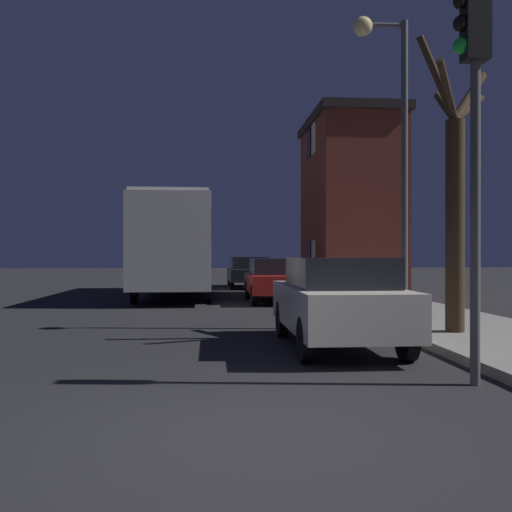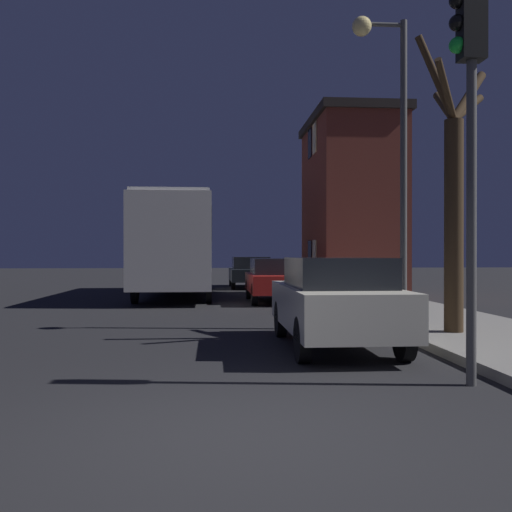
{
  "view_description": "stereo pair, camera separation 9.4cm",
  "coord_description": "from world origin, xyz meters",
  "views": [
    {
      "loc": [
        -0.31,
        -5.02,
        1.59
      ],
      "look_at": [
        1.01,
        10.71,
        1.54
      ],
      "focal_mm": 40.0,
      "sensor_mm": 36.0,
      "label": 1
    },
    {
      "loc": [
        -0.22,
        -5.02,
        1.59
      ],
      "look_at": [
        1.01,
        10.71,
        1.54
      ],
      "focal_mm": 40.0,
      "sensor_mm": 36.0,
      "label": 2
    }
  ],
  "objects": [
    {
      "name": "bus",
      "position": [
        -1.5,
        16.72,
        2.13
      ],
      "size": [
        2.57,
        9.96,
        3.58
      ],
      "color": "beige",
      "rests_on": "ground"
    },
    {
      "name": "streetlamp",
      "position": [
        3.49,
        6.7,
        4.48
      ],
      "size": [
        1.17,
        0.41,
        6.42
      ],
      "color": "#4C4C4C",
      "rests_on": "sidewalk"
    },
    {
      "name": "traffic_light",
      "position": [
        2.89,
        1.65,
        3.44
      ],
      "size": [
        0.43,
        0.24,
        4.84
      ],
      "color": "#4C4C4C",
      "rests_on": "ground"
    },
    {
      "name": "car_far_lane",
      "position": [
        1.6,
        21.92,
        0.78
      ],
      "size": [
        1.89,
        4.56,
        1.46
      ],
      "color": "black",
      "rests_on": "ground"
    },
    {
      "name": "bare_tree",
      "position": [
        4.3,
        5.31,
        2.73
      ],
      "size": [
        1.81,
        1.96,
        5.44
      ],
      "color": "#382819",
      "rests_on": "sidewalk"
    },
    {
      "name": "ground_plane",
      "position": [
        0.0,
        0.0,
        0.0
      ],
      "size": [
        120.0,
        120.0,
        0.0
      ],
      "primitive_type": "plane",
      "color": "black"
    },
    {
      "name": "brick_building",
      "position": [
        4.94,
        15.86,
        3.44
      ],
      "size": [
        3.1,
        5.33,
        6.54
      ],
      "color": "brown",
      "rests_on": "sidewalk"
    },
    {
      "name": "car_near_lane",
      "position": [
        1.87,
        4.51,
        0.81
      ],
      "size": [
        1.71,
        4.11,
        1.53
      ],
      "color": "beige",
      "rests_on": "ground"
    },
    {
      "name": "car_mid_lane",
      "position": [
        1.87,
        13.82,
        0.77
      ],
      "size": [
        1.72,
        4.16,
        1.45
      ],
      "color": "#B21E19",
      "rests_on": "ground"
    }
  ]
}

